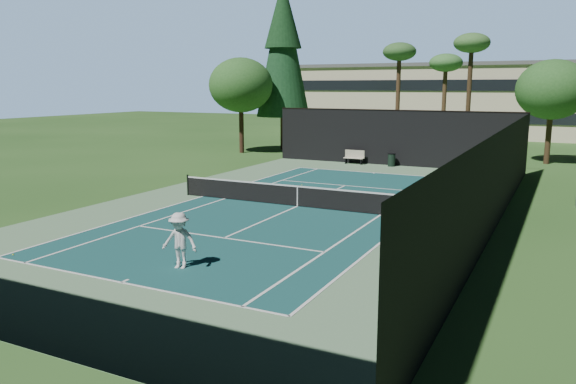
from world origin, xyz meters
name	(u,v)px	position (x,y,z in m)	size (l,w,h in m)	color
ground	(297,207)	(0.00, 0.00, 0.00)	(160.00, 160.00, 0.00)	#2A551F
apron_slab	(297,207)	(0.00, 0.00, 0.01)	(18.00, 32.00, 0.01)	#618B62
court_surface	(297,206)	(0.00, 0.00, 0.01)	(10.97, 23.77, 0.01)	#174C4B
court_lines	(297,206)	(0.00, 0.00, 0.02)	(11.07, 23.87, 0.01)	white
tennis_net	(297,195)	(0.00, 0.00, 0.56)	(12.90, 0.10, 1.10)	black
fence	(298,165)	(0.00, 0.06, 2.01)	(18.04, 32.05, 4.03)	black
player	(180,241)	(0.70, -9.99, 0.90)	(1.16, 0.67, 1.79)	silver
tennis_ball_a	(13,255)	(-5.21, -11.45, 0.03)	(0.06, 0.06, 0.06)	#DCED36
tennis_ball_b	(263,187)	(-3.89, 3.67, 0.03)	(0.07, 0.07, 0.07)	#E9F036
tennis_ball_c	(375,200)	(2.89, 2.97, 0.04)	(0.08, 0.08, 0.08)	#D8E734
tennis_ball_d	(302,185)	(-2.28, 5.35, 0.03)	(0.06, 0.06, 0.06)	#B5D630
park_bench	(354,157)	(-2.76, 15.50, 0.55)	(1.50, 0.45, 1.02)	beige
trash_bin	(392,160)	(0.10, 15.44, 0.48)	(0.56, 0.56, 0.95)	black
pine_tree	(283,42)	(-12.00, 22.00, 9.55)	(4.80, 4.80, 15.00)	#45311D
palm_a	(399,56)	(-2.00, 24.00, 8.19)	(2.80, 2.80, 9.32)	#4D3421
palm_b	(446,66)	(1.50, 26.00, 7.36)	(2.80, 2.80, 8.42)	#4E3821
palm_c	(472,48)	(4.00, 23.00, 8.60)	(2.80, 2.80, 9.77)	#422E1C
decid_tree_a	(552,90)	(10.00, 22.00, 5.42)	(5.12, 5.12, 7.62)	#432F1C
decid_tree_c	(241,85)	(-14.00, 18.00, 5.76)	(5.44, 5.44, 8.09)	#3F261B
campus_building	(465,99)	(0.00, 45.98, 4.21)	(40.50, 12.50, 8.30)	beige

